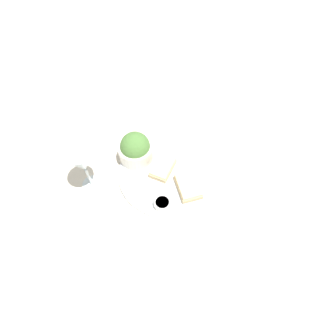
{
  "coord_description": "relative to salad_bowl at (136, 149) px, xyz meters",
  "views": [
    {
      "loc": [
        -0.45,
        -0.16,
        0.76
      ],
      "look_at": [
        0.0,
        0.0,
        0.03
      ],
      "focal_mm": 28.0,
      "sensor_mm": 36.0,
      "label": 1
    }
  ],
  "objects": [
    {
      "name": "ground_plane",
      "position": [
        -0.02,
        -0.12,
        -0.06
      ],
      "size": [
        4.0,
        4.0,
        0.0
      ],
      "primitive_type": "plane",
      "color": "beige"
    },
    {
      "name": "dinner_plate",
      "position": [
        -0.02,
        -0.12,
        -0.05
      ],
      "size": [
        0.33,
        0.33,
        0.01
      ],
      "color": "silver",
      "rests_on": "ground_plane"
    },
    {
      "name": "salad_bowl",
      "position": [
        0.0,
        0.0,
        0.0
      ],
      "size": [
        0.12,
        0.12,
        0.11
      ],
      "color": "silver",
      "rests_on": "dinner_plate"
    },
    {
      "name": "sauce_ramekin",
      "position": [
        -0.14,
        -0.15,
        -0.03
      ],
      "size": [
        0.05,
        0.05,
        0.03
      ],
      "color": "white",
      "rests_on": "dinner_plate"
    },
    {
      "name": "cheese_toast_near",
      "position": [
        -0.06,
        -0.21,
        -0.03
      ],
      "size": [
        0.12,
        0.11,
        0.03
      ],
      "color": "#D1B27F",
      "rests_on": "dinner_plate"
    },
    {
      "name": "cheese_toast_far",
      "position": [
        -0.02,
        -0.1,
        -0.03
      ],
      "size": [
        0.1,
        0.07,
        0.03
      ],
      "color": "#D1B27F",
      "rests_on": "dinner_plate"
    },
    {
      "name": "wine_glass",
      "position": [
        -0.14,
        0.1,
        0.07
      ],
      "size": [
        0.09,
        0.09,
        0.18
      ],
      "color": "silver",
      "rests_on": "ground_plane"
    },
    {
      "name": "napkin",
      "position": [
        -0.05,
        -0.38,
        -0.06
      ],
      "size": [
        0.15,
        0.17,
        0.01
      ],
      "color": "beige",
      "rests_on": "ground_plane"
    },
    {
      "name": "fork",
      "position": [
        0.02,
        0.16,
        -0.06
      ],
      "size": [
        0.11,
        0.13,
        0.01
      ],
      "color": "silver",
      "rests_on": "ground_plane"
    }
  ]
}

